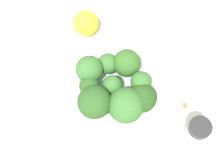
# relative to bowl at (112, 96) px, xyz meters

# --- Properties ---
(ground_plane) EXTENTS (3.00, 3.00, 0.00)m
(ground_plane) POSITION_rel_bowl_xyz_m (0.00, 0.00, -0.02)
(ground_plane) COLOR silver
(bowl) EXTENTS (0.17, 0.17, 0.04)m
(bowl) POSITION_rel_bowl_xyz_m (0.00, 0.00, 0.00)
(bowl) COLOR silver
(bowl) RESTS_ON ground_plane
(broccoli_floret_0) EXTENTS (0.04, 0.04, 0.05)m
(broccoli_floret_0) POSITION_rel_bowl_xyz_m (-0.02, 0.04, 0.05)
(broccoli_floret_0) COLOR #8EB770
(broccoli_floret_0) RESTS_ON bowl
(broccoli_floret_1) EXTENTS (0.05, 0.05, 0.06)m
(broccoli_floret_1) POSITION_rel_bowl_xyz_m (-0.05, 0.01, 0.05)
(broccoli_floret_1) COLOR #84AD66
(broccoli_floret_1) RESTS_ON bowl
(broccoli_floret_2) EXTENTS (0.03, 0.03, 0.04)m
(broccoli_floret_2) POSITION_rel_bowl_xyz_m (0.00, 0.00, 0.05)
(broccoli_floret_2) COLOR #84AD66
(broccoli_floret_2) RESTS_ON bowl
(broccoli_floret_3) EXTENTS (0.03, 0.03, 0.05)m
(broccoli_floret_3) POSITION_rel_bowl_xyz_m (0.01, -0.04, 0.05)
(broccoli_floret_3) COLOR #7A9E5B
(broccoli_floret_3) RESTS_ON bowl
(broccoli_floret_4) EXTENTS (0.06, 0.06, 0.06)m
(broccoli_floret_4) POSITION_rel_bowl_xyz_m (0.03, 0.03, 0.05)
(broccoli_floret_4) COLOR #7A9E5B
(broccoli_floret_4) RESTS_ON bowl
(broccoli_floret_5) EXTENTS (0.05, 0.05, 0.06)m
(broccoli_floret_5) POSITION_rel_bowl_xyz_m (-0.01, -0.04, 0.06)
(broccoli_floret_5) COLOR #8EB770
(broccoli_floret_5) RESTS_ON bowl
(broccoli_floret_6) EXTENTS (0.04, 0.04, 0.04)m
(broccoli_floret_6) POSITION_rel_bowl_xyz_m (-0.04, -0.02, 0.04)
(broccoli_floret_6) COLOR #7A9E5B
(broccoli_floret_6) RESTS_ON bowl
(broccoli_floret_7) EXTENTS (0.06, 0.06, 0.07)m
(broccoli_floret_7) POSITION_rel_bowl_xyz_m (0.04, -0.02, 0.06)
(broccoli_floret_7) COLOR #84AD66
(broccoli_floret_7) RESTS_ON bowl
(broccoli_floret_8) EXTENTS (0.05, 0.05, 0.05)m
(broccoli_floret_8) POSITION_rel_bowl_xyz_m (0.01, 0.05, 0.05)
(broccoli_floret_8) COLOR #84AD66
(broccoli_floret_8) RESTS_ON bowl
(pepper_shaker) EXTENTS (0.04, 0.04, 0.06)m
(pepper_shaker) POSITION_rel_bowl_xyz_m (0.02, 0.16, 0.01)
(pepper_shaker) COLOR silver
(pepper_shaker) RESTS_ON ground_plane
(lemon_wedge) EXTENTS (0.05, 0.05, 0.05)m
(lemon_wedge) POSITION_rel_bowl_xyz_m (-0.13, -0.10, 0.00)
(lemon_wedge) COLOR yellow
(lemon_wedge) RESTS_ON ground_plane
(almond_crumb_0) EXTENTS (0.01, 0.01, 0.01)m
(almond_crumb_0) POSITION_rel_bowl_xyz_m (-0.03, 0.13, -0.02)
(almond_crumb_0) COLOR olive
(almond_crumb_0) RESTS_ON ground_plane
(almond_crumb_1) EXTENTS (0.01, 0.01, 0.01)m
(almond_crumb_1) POSITION_rel_bowl_xyz_m (-0.06, -0.07, -0.02)
(almond_crumb_1) COLOR #AD7F4C
(almond_crumb_1) RESTS_ON ground_plane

